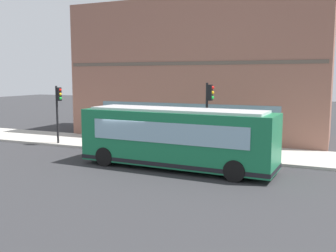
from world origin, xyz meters
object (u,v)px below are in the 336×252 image
object	(u,v)px
traffic_light_near_corner	(209,105)
traffic_light_down_block	(58,103)
newspaper_vending_box	(203,143)
fire_hydrant	(218,146)
pedestrian_by_light_pole	(204,132)
city_bus_nearside	(176,138)
pedestrian_walking_along_curb	(274,139)

from	to	relation	value
traffic_light_near_corner	traffic_light_down_block	bearing A→B (deg)	90.73
newspaper_vending_box	fire_hydrant	bearing A→B (deg)	-101.94
traffic_light_near_corner	fire_hydrant	world-z (taller)	traffic_light_near_corner
fire_hydrant	pedestrian_by_light_pole	bearing A→B (deg)	36.16
traffic_light_near_corner	city_bus_nearside	bearing A→B (deg)	166.69
city_bus_nearside	newspaper_vending_box	bearing A→B (deg)	0.47
pedestrian_by_light_pole	traffic_light_near_corner	bearing A→B (deg)	-157.89
newspaper_vending_box	city_bus_nearside	bearing A→B (deg)	-179.53
pedestrian_walking_along_curb	city_bus_nearside	bearing A→B (deg)	131.88
traffic_light_down_block	pedestrian_walking_along_curb	size ratio (longest dim) A/B	2.13
pedestrian_walking_along_curb	pedestrian_by_light_pole	bearing A→B (deg)	62.95
traffic_light_down_block	fire_hydrant	size ratio (longest dim) A/B	5.25
traffic_light_near_corner	pedestrian_walking_along_curb	distance (m)	4.10
pedestrian_by_light_pole	fire_hydrant	bearing A→B (deg)	-143.84
traffic_light_down_block	fire_hydrant	xyz separation A→B (m)	(1.21, -10.80, -2.35)
city_bus_nearside	newspaper_vending_box	xyz separation A→B (m)	(4.40, 0.04, -0.95)
city_bus_nearside	pedestrian_by_light_pole	bearing A→B (deg)	5.36
traffic_light_near_corner	traffic_light_down_block	world-z (taller)	traffic_light_near_corner
city_bus_nearside	fire_hydrant	bearing A→B (deg)	-13.58
traffic_light_near_corner	newspaper_vending_box	size ratio (longest dim) A/B	4.63
pedestrian_walking_along_curb	traffic_light_down_block	bearing A→B (deg)	93.66
city_bus_nearside	pedestrian_by_light_pole	xyz separation A→B (m)	(6.37, 0.60, -0.53)
fire_hydrant	pedestrian_by_light_pole	size ratio (longest dim) A/B	0.48
fire_hydrant	newspaper_vending_box	world-z (taller)	newspaper_vending_box
traffic_light_near_corner	newspaper_vending_box	world-z (taller)	traffic_light_near_corner
city_bus_nearside	fire_hydrant	distance (m)	4.42
newspaper_vending_box	traffic_light_near_corner	bearing A→B (deg)	-149.37
traffic_light_near_corner	newspaper_vending_box	bearing A→B (deg)	30.63
fire_hydrant	pedestrian_walking_along_curb	distance (m)	3.39
city_bus_nearside	traffic_light_down_block	world-z (taller)	traffic_light_down_block
city_bus_nearside	traffic_light_near_corner	xyz separation A→B (m)	(3.10, -0.73, 1.50)
fire_hydrant	pedestrian_walking_along_curb	world-z (taller)	pedestrian_walking_along_curb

